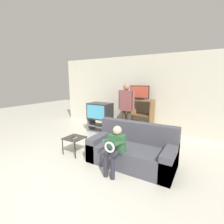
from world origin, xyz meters
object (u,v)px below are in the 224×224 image
at_px(snack_table, 74,139).
at_px(person_seated_child, 115,146).
at_px(television_main, 100,111).
at_px(remote_control_black, 73,138).
at_px(television_flat, 140,93).
at_px(tv_stand, 101,125).
at_px(folding_stool, 109,128).
at_px(media_shelf, 139,115).
at_px(remote_control_white, 75,138).
at_px(person_standing_adult, 126,105).
at_px(couch, 132,151).

relative_size(snack_table, person_seated_child, 0.49).
bearing_deg(television_main, remote_control_black, -75.30).
bearing_deg(television_flat, tv_stand, -149.99).
xyz_separation_m(folding_stool, remote_control_black, (-0.40, -0.99, -0.05)).
height_order(media_shelf, remote_control_white, media_shelf).
bearing_deg(tv_stand, person_standing_adult, -0.68).
bearing_deg(tv_stand, media_shelf, 29.90).
height_order(media_shelf, television_flat, television_flat).
bearing_deg(tv_stand, television_main, 171.29).
relative_size(tv_stand, remote_control_black, 5.87).
xyz_separation_m(remote_control_black, couch, (1.38, 0.33, -0.13)).
relative_size(tv_stand, folding_stool, 1.45).
bearing_deg(television_main, couch, -38.93).
relative_size(television_flat, snack_table, 1.50).
relative_size(couch, person_seated_child, 1.95).
distance_m(television_main, couch, 2.44).
height_order(television_main, couch, television_main).
bearing_deg(remote_control_white, tv_stand, 107.76).
bearing_deg(remote_control_black, tv_stand, 76.03).
xyz_separation_m(tv_stand, television_main, (-0.02, 0.00, 0.50)).
xyz_separation_m(snack_table, remote_control_white, (0.07, -0.05, 0.06)).
bearing_deg(folding_stool, television_main, 136.31).
distance_m(media_shelf, folding_stool, 1.53).
relative_size(media_shelf, folding_stool, 1.93).
height_order(remote_control_black, remote_control_white, same).
bearing_deg(couch, tv_stand, 140.85).
xyz_separation_m(television_flat, folding_stool, (-0.28, -1.50, -0.88)).
bearing_deg(television_main, remote_control_white, -73.76).
relative_size(remote_control_black, couch, 0.08).
height_order(remote_control_white, couch, couch).
bearing_deg(person_seated_child, folding_stool, 125.75).
bearing_deg(television_flat, snack_table, -106.06).
height_order(tv_stand, television_main, television_main).
xyz_separation_m(folding_stool, person_standing_adult, (0.12, 0.83, 0.55)).
relative_size(television_main, remote_control_white, 5.37).
height_order(folding_stool, snack_table, folding_stool).
bearing_deg(tv_stand, remote_control_black, -75.82).
bearing_deg(person_seated_child, person_standing_adult, 109.90).
bearing_deg(media_shelf, snack_table, -106.13).
distance_m(television_flat, snack_table, 2.72).
distance_m(tv_stand, folding_stool, 1.23).
xyz_separation_m(media_shelf, folding_stool, (-0.29, -1.50, -0.11)).
relative_size(person_standing_adult, person_seated_child, 1.82).
xyz_separation_m(couch, person_seated_child, (-0.14, -0.50, 0.26)).
bearing_deg(couch, television_flat, 107.88).
bearing_deg(media_shelf, tv_stand, -150.10).
bearing_deg(tv_stand, couch, -39.15).
relative_size(television_flat, remote_control_black, 4.64).
distance_m(television_main, television_flat, 1.47).
relative_size(television_main, snack_table, 1.74).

